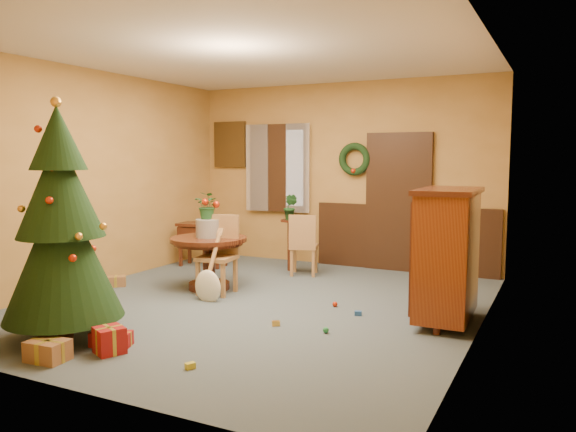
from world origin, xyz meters
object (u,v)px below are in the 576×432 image
Objects in this scene: dining_table at (209,253)px; writing_desk at (203,234)px; christmas_tree at (61,226)px; chair_near at (220,251)px; sideboard at (447,252)px.

dining_table is 1.24× the size of writing_desk.
chair_near is at bearing 81.87° from christmas_tree.
chair_near is 1.23× the size of writing_desk.
writing_desk is at bearing 104.06° from christmas_tree.
christmas_tree is (-0.09, -2.29, 0.60)m from dining_table.
chair_near is 1.80m from writing_desk.
dining_table is 2.37m from christmas_tree.
christmas_tree reaches higher than writing_desk.
christmas_tree is (-0.31, -2.20, 0.55)m from chair_near.
sideboard is (3.09, -0.16, 0.27)m from dining_table.
christmas_tree is at bearing -146.10° from sideboard.
chair_near is 0.44× the size of christmas_tree.
dining_table is at bearing -52.15° from writing_desk.
sideboard is (2.86, -0.07, 0.22)m from chair_near.
dining_table is at bearing 158.61° from chair_near.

